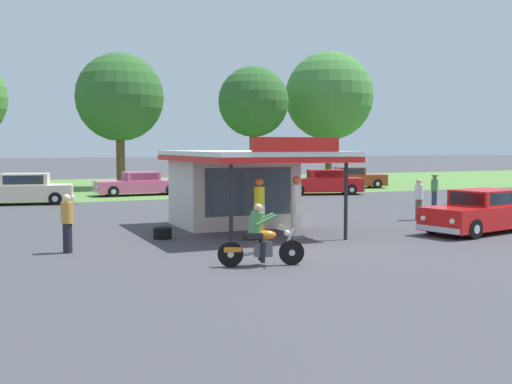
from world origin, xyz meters
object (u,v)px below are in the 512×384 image
at_px(parked_car_back_row_far_left, 323,183).
at_px(bystander_chatting_near_pumps, 419,198).
at_px(gas_pump_offside, 296,210).
at_px(bystander_standing_back_lot, 67,222).
at_px(featured_classic_sedan, 482,213).
at_px(bystander_admiring_sedan, 434,190).
at_px(parked_car_back_row_right, 139,185).
at_px(parked_car_back_row_centre, 22,190).
at_px(gas_pump_nearside, 259,212).
at_px(motorcycle_with_rider, 260,240).
at_px(parked_car_back_row_left, 351,179).
at_px(spare_tire_stack, 163,233).
at_px(bystander_leaning_by_kiosk, 273,191).

bearing_deg(parked_car_back_row_far_left, bystander_chatting_near_pumps, -103.29).
height_order(gas_pump_offside, bystander_standing_back_lot, gas_pump_offside).
xyz_separation_m(featured_classic_sedan, bystander_admiring_sedan, (4.24, 7.70, 0.17)).
height_order(featured_classic_sedan, parked_car_back_row_right, featured_classic_sedan).
relative_size(parked_car_back_row_centre, bystander_chatting_near_pumps, 3.25).
bearing_deg(parked_car_back_row_right, gas_pump_nearside, -92.14).
bearing_deg(gas_pump_nearside, parked_car_back_row_right, 87.86).
bearing_deg(bystander_admiring_sedan, motorcycle_with_rider, -143.49).
relative_size(gas_pump_nearside, bystander_admiring_sedan, 1.24).
height_order(gas_pump_offside, parked_car_back_row_far_left, gas_pump_offside).
bearing_deg(featured_classic_sedan, gas_pump_offside, 168.73).
bearing_deg(bystander_standing_back_lot, gas_pump_offside, -0.49).
bearing_deg(parked_car_back_row_centre, gas_pump_nearside, -69.35).
bearing_deg(parked_car_back_row_left, spare_tire_stack, -135.27).
relative_size(motorcycle_with_rider, bystander_leaning_by_kiosk, 1.28).
xyz_separation_m(motorcycle_with_rider, bystander_admiring_sedan, (13.86, 10.26, 0.21)).
bearing_deg(bystander_standing_back_lot, parked_car_back_row_left, 42.60).
xyz_separation_m(bystander_chatting_near_pumps, spare_tire_stack, (-10.94, -0.91, -0.71)).
bearing_deg(bystander_standing_back_lot, featured_classic_sedan, -5.70).
height_order(gas_pump_offside, parked_car_back_row_centre, gas_pump_offside).
bearing_deg(parked_car_back_row_left, parked_car_back_row_right, -178.20).
xyz_separation_m(parked_car_back_row_centre, bystander_chatting_near_pumps, (14.38, -13.82, 0.15)).
distance_m(parked_car_back_row_left, bystander_standing_back_lot, 30.04).
bearing_deg(gas_pump_offside, parked_car_back_row_far_left, 57.82).
relative_size(motorcycle_with_rider, parked_car_back_row_left, 0.41).
xyz_separation_m(motorcycle_with_rider, parked_car_back_row_right, (2.44, 23.79, -0.00)).
height_order(parked_car_back_row_centre, bystander_standing_back_lot, bystander_standing_back_lot).
distance_m(parked_car_back_row_right, bystander_leaning_by_kiosk, 11.99).
relative_size(parked_car_back_row_right, parked_car_back_row_far_left, 1.02).
distance_m(parked_car_back_row_centre, parked_car_back_row_left, 22.76).
bearing_deg(parked_car_back_row_left, parked_car_back_row_centre, -169.78).
distance_m(motorcycle_with_rider, spare_tire_stack, 5.62).
xyz_separation_m(gas_pump_offside, bystander_chatting_near_pumps, (6.90, 2.54, -0.05)).
relative_size(motorcycle_with_rider, bystander_admiring_sedan, 1.34).
height_order(bystander_leaning_by_kiosk, bystander_chatting_near_pumps, bystander_leaning_by_kiosk).
xyz_separation_m(gas_pump_nearside, bystander_standing_back_lot, (-5.89, 0.06, -0.04)).
distance_m(bystander_standing_back_lot, spare_tire_stack, 3.60).
height_order(bystander_chatting_near_pumps, spare_tire_stack, bystander_chatting_near_pumps).
relative_size(motorcycle_with_rider, bystander_chatting_near_pumps, 1.29).
height_order(gas_pump_nearside, bystander_chatting_near_pumps, gas_pump_nearside).
xyz_separation_m(featured_classic_sedan, parked_car_back_row_right, (-7.18, 21.23, -0.04)).
relative_size(motorcycle_with_rider, spare_tire_stack, 3.60).
height_order(featured_classic_sedan, bystander_chatting_near_pumps, bystander_chatting_near_pumps).
height_order(featured_classic_sedan, parked_car_back_row_far_left, parked_car_back_row_far_left).
height_order(parked_car_back_row_right, bystander_leaning_by_kiosk, bystander_leaning_by_kiosk).
bearing_deg(parked_car_back_row_left, motorcycle_with_rider, -126.44).
relative_size(gas_pump_offside, featured_classic_sedan, 0.39).
relative_size(parked_car_back_row_far_left, bystander_leaning_by_kiosk, 3.15).
distance_m(motorcycle_with_rider, bystander_leaning_by_kiosk, 13.86).
bearing_deg(motorcycle_with_rider, gas_pump_nearside, 66.32).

